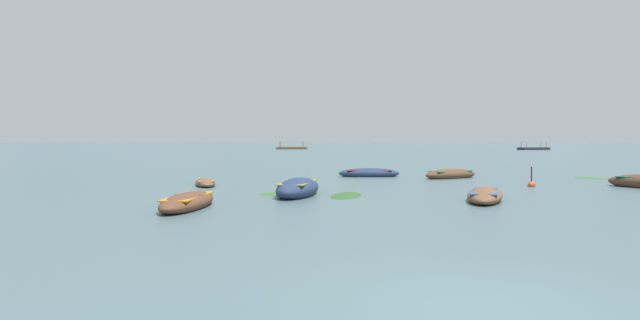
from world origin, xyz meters
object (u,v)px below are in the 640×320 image
rowboat_2 (451,174)px  rowboat_3 (298,189)px  rowboat_1 (369,173)px  ferry_0 (534,148)px  rowboat_0 (485,195)px  ferry_1 (291,148)px  rowboat_5 (205,183)px  mooring_buoy (531,185)px  rowboat_6 (188,202)px

rowboat_2 → rowboat_3: (-9.48, -10.14, 0.05)m
rowboat_1 → ferry_0: 131.35m
rowboat_0 → ferry_1: ferry_1 is taller
rowboat_1 → rowboat_3: (-4.60, -11.73, 0.06)m
rowboat_5 → rowboat_3: bearing=-47.1°
rowboat_1 → rowboat_2: 5.13m
rowboat_1 → ferry_0: ferry_0 is taller
rowboat_0 → ferry_1: 146.55m
rowboat_0 → mooring_buoy: bearing=52.6°
rowboat_1 → rowboat_2: rowboat_2 is taller
rowboat_0 → rowboat_2: 12.56m
mooring_buoy → rowboat_1: bearing=131.0°
rowboat_5 → ferry_1: bearing=88.8°
rowboat_3 → rowboat_6: bearing=-132.6°
ferry_1 → rowboat_1: bearing=-87.2°
rowboat_6 → ferry_0: (71.77, 130.82, 0.25)m
rowboat_3 → ferry_0: bearing=61.8°
rowboat_5 → mooring_buoy: 16.44m
rowboat_2 → ferry_0: size_ratio=0.44×
ferry_0 → rowboat_3: bearing=-118.2°
rowboat_3 → rowboat_5: size_ratio=1.34×
rowboat_1 → ferry_1: 132.49m
rowboat_3 → mooring_buoy: mooring_buoy is taller
rowboat_6 → rowboat_2: bearing=47.1°
rowboat_1 → mooring_buoy: mooring_buoy is taller
ferry_1 → mooring_buoy: size_ratio=8.71×
rowboat_0 → rowboat_2: size_ratio=1.13×
rowboat_3 → rowboat_5: 6.98m
ferry_1 → rowboat_6: bearing=-90.7°
rowboat_3 → rowboat_5: rowboat_3 is taller
rowboat_3 → mooring_buoy: size_ratio=4.24×
mooring_buoy → rowboat_3: bearing=-162.6°
ferry_1 → rowboat_3: bearing=-89.2°
rowboat_3 → rowboat_6: (-3.74, -4.07, -0.08)m
ferry_0 → mooring_buoy: ferry_0 is taller
rowboat_3 → rowboat_1: bearing=68.6°
rowboat_0 → ferry_0: 142.59m
rowboat_0 → rowboat_5: bearing=148.4°
rowboat_0 → rowboat_5: rowboat_0 is taller
mooring_buoy → rowboat_6: bearing=-153.3°
rowboat_3 → ferry_0: size_ratio=0.51×
rowboat_0 → mooring_buoy: 7.36m
ferry_1 → rowboat_2: bearing=-85.1°
rowboat_5 → ferry_0: size_ratio=0.38×
rowboat_0 → rowboat_3: 7.49m
rowboat_5 → ferry_1: ferry_1 is taller
rowboat_3 → rowboat_5: bearing=132.9°
rowboat_3 → rowboat_5: (-4.75, 5.11, -0.13)m
rowboat_2 → ferry_1: size_ratio=0.43×
rowboat_0 → rowboat_3: (-7.16, 2.20, 0.10)m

